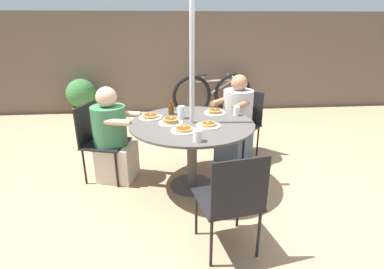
% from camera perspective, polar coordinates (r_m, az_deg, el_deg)
% --- Properties ---
extents(ground_plane, '(12.00, 12.00, 0.00)m').
position_cam_1_polar(ground_plane, '(3.46, 0.00, -9.65)').
color(ground_plane, tan).
extents(back_fence, '(10.00, 0.06, 1.94)m').
position_cam_1_polar(back_fence, '(6.17, -2.78, 13.42)').
color(back_fence, brown).
rests_on(back_fence, ground).
extents(patio_table, '(1.31, 1.31, 0.75)m').
position_cam_1_polar(patio_table, '(3.19, 0.00, 0.19)').
color(patio_table, '#4C4742').
rests_on(patio_table, ground).
extents(umbrella_pole, '(0.05, 0.05, 2.26)m').
position_cam_1_polar(umbrella_pole, '(3.05, 0.00, 9.03)').
color(umbrella_pole, '#ADADB2').
rests_on(umbrella_pole, ground).
extents(patio_chair_north, '(0.64, 0.64, 0.89)m').
position_cam_1_polar(patio_chair_north, '(4.09, 9.65, 2.74)').
color(patio_chair_north, black).
rests_on(patio_chair_north, ground).
extents(diner_north, '(0.62, 0.62, 1.13)m').
position_cam_1_polar(diner_north, '(3.94, 8.36, 2.18)').
color(diner_north, slate).
rests_on(diner_north, ground).
extents(patio_chair_east, '(0.56, 0.56, 0.89)m').
position_cam_1_polar(patio_chair_east, '(3.59, -17.44, -0.52)').
color(patio_chair_east, black).
rests_on(patio_chair_east, ground).
extents(diner_east, '(0.55, 0.48, 1.10)m').
position_cam_1_polar(diner_east, '(3.52, -14.83, -0.94)').
color(diner_east, beige).
rests_on(diner_east, ground).
extents(patio_chair_south, '(0.53, 0.53, 0.89)m').
position_cam_1_polar(patio_chair_south, '(2.31, 7.62, -11.92)').
color(patio_chair_south, black).
rests_on(patio_chair_south, ground).
extents(pancake_plate_a, '(0.25, 0.25, 0.04)m').
position_cam_1_polar(pancake_plate_a, '(3.04, 3.15, 1.87)').
color(pancake_plate_a, white).
rests_on(pancake_plate_a, patio_table).
extents(pancake_plate_b, '(0.25, 0.25, 0.05)m').
position_cam_1_polar(pancake_plate_b, '(3.34, -7.92, 3.45)').
color(pancake_plate_b, white).
rests_on(pancake_plate_b, patio_table).
extents(pancake_plate_c, '(0.25, 0.25, 0.06)m').
position_cam_1_polar(pancake_plate_c, '(3.48, 4.39, 4.35)').
color(pancake_plate_c, white).
rests_on(pancake_plate_c, patio_table).
extents(pancake_plate_d, '(0.25, 0.25, 0.07)m').
position_cam_1_polar(pancake_plate_d, '(3.13, -4.08, 2.55)').
color(pancake_plate_d, white).
rests_on(pancake_plate_d, patio_table).
extents(pancake_plate_e, '(0.25, 0.25, 0.04)m').
position_cam_1_polar(pancake_plate_e, '(2.90, -1.59, 0.95)').
color(pancake_plate_e, white).
rests_on(pancake_plate_e, patio_table).
extents(syrup_bottle, '(0.09, 0.07, 0.15)m').
position_cam_1_polar(syrup_bottle, '(3.43, -3.98, 4.80)').
color(syrup_bottle, '#602D0F').
rests_on(syrup_bottle, patio_table).
extents(coffee_cup, '(0.08, 0.08, 0.11)m').
position_cam_1_polar(coffee_cup, '(2.63, 1.05, -0.23)').
color(coffee_cup, white).
rests_on(coffee_cup, patio_table).
extents(drinking_glass_a, '(0.08, 0.08, 0.14)m').
position_cam_1_polar(drinking_glass_a, '(3.27, -2.07, 4.25)').
color(drinking_glass_a, silver).
rests_on(drinking_glass_a, patio_table).
extents(drinking_glass_b, '(0.07, 0.07, 0.10)m').
position_cam_1_polar(drinking_glass_b, '(3.42, 8.47, 4.45)').
color(drinking_glass_b, silver).
rests_on(drinking_glass_b, patio_table).
extents(bicycle, '(1.64, 0.49, 0.81)m').
position_cam_1_polar(bicycle, '(6.02, 3.97, 7.73)').
color(bicycle, black).
rests_on(bicycle, ground).
extents(potted_shrub, '(0.55, 0.55, 0.75)m').
position_cam_1_polar(potted_shrub, '(6.12, -20.26, 6.75)').
color(potted_shrub, brown).
rests_on(potted_shrub, ground).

